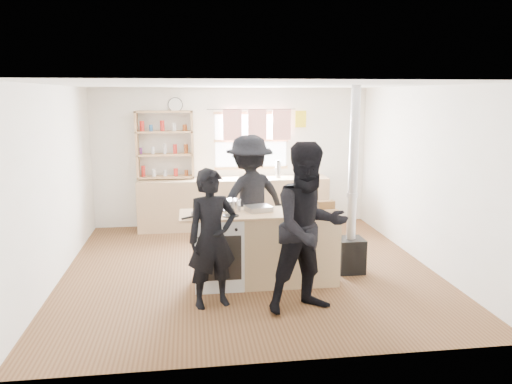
# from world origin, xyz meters

# --- Properties ---
(ground) EXTENTS (5.00, 5.00, 0.01)m
(ground) POSITION_xyz_m (0.00, 0.00, -0.01)
(ground) COLOR brown
(ground) RESTS_ON ground
(back_counter) EXTENTS (3.40, 0.55, 0.90)m
(back_counter) POSITION_xyz_m (0.00, 2.22, 0.45)
(back_counter) COLOR tan
(back_counter) RESTS_ON ground
(shelving_unit) EXTENTS (1.00, 0.28, 1.20)m
(shelving_unit) POSITION_xyz_m (-1.20, 2.34, 1.51)
(shelving_unit) COLOR tan
(shelving_unit) RESTS_ON back_counter
(thermos) EXTENTS (0.10, 0.10, 0.30)m
(thermos) POSITION_xyz_m (0.81, 2.22, 1.05)
(thermos) COLOR silver
(thermos) RESTS_ON back_counter
(cooking_island) EXTENTS (1.97, 0.64, 0.93)m
(cooking_island) POSITION_xyz_m (0.14, -0.55, 0.47)
(cooking_island) COLOR white
(cooking_island) RESTS_ON ground
(skillet_greens) EXTENTS (0.41, 0.41, 0.05)m
(skillet_greens) POSITION_xyz_m (-0.63, -0.66, 0.96)
(skillet_greens) COLOR black
(skillet_greens) RESTS_ON cooking_island
(roast_tray) EXTENTS (0.36, 0.33, 0.07)m
(roast_tray) POSITION_xyz_m (0.07, -0.49, 0.97)
(roast_tray) COLOR silver
(roast_tray) RESTS_ON cooking_island
(stockpot_stove) EXTENTS (0.21, 0.21, 0.17)m
(stockpot_stove) POSITION_xyz_m (-0.25, -0.46, 1.01)
(stockpot_stove) COLOR silver
(stockpot_stove) RESTS_ON cooking_island
(stockpot_counter) EXTENTS (0.28, 0.28, 0.21)m
(stockpot_counter) POSITION_xyz_m (0.64, -0.53, 1.02)
(stockpot_counter) COLOR #BBBBBD
(stockpot_counter) RESTS_ON cooking_island
(bread_board) EXTENTS (0.30, 0.23, 0.12)m
(bread_board) POSITION_xyz_m (0.92, -0.55, 0.98)
(bread_board) COLOR tan
(bread_board) RESTS_ON cooking_island
(flue_heater) EXTENTS (0.35, 0.35, 2.50)m
(flue_heater) POSITION_xyz_m (1.35, -0.31, 0.66)
(flue_heater) COLOR black
(flue_heater) RESTS_ON ground
(person_near_left) EXTENTS (0.66, 0.53, 1.58)m
(person_near_left) POSITION_xyz_m (-0.55, -1.16, 0.79)
(person_near_left) COLOR black
(person_near_left) RESTS_ON ground
(person_near_right) EXTENTS (1.07, 0.92, 1.89)m
(person_near_right) POSITION_xyz_m (0.50, -1.44, 0.94)
(person_near_right) COLOR black
(person_near_right) RESTS_ON ground
(person_far) EXTENTS (1.35, 1.09, 1.82)m
(person_far) POSITION_xyz_m (0.06, 0.36, 0.91)
(person_far) COLOR black
(person_far) RESTS_ON ground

